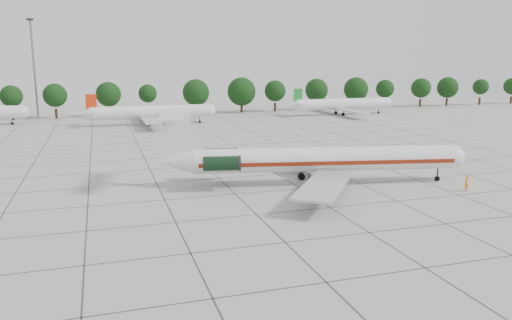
% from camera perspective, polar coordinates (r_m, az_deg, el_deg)
% --- Properties ---
extents(ground, '(260.00, 260.00, 0.00)m').
position_cam_1_polar(ground, '(56.98, -2.37, -3.92)').
color(ground, '#A6A69F').
rests_on(ground, ground).
extents(apron_joints, '(170.00, 170.00, 0.02)m').
position_cam_1_polar(apron_joints, '(71.16, -5.53, -0.85)').
color(apron_joints, '#383838').
rests_on(apron_joints, ground).
extents(main_airliner, '(37.67, 29.30, 8.92)m').
position_cam_1_polar(main_airliner, '(61.05, 6.18, 0.10)').
color(main_airliner, silver).
rests_on(main_airliner, ground).
extents(ground_crew, '(0.79, 0.76, 1.81)m').
position_cam_1_polar(ground_crew, '(62.93, 22.91, -2.50)').
color(ground_crew, orange).
rests_on(ground_crew, ground).
extents(bg_airliner_c, '(28.24, 27.20, 7.40)m').
position_cam_1_polar(bg_airliner_c, '(119.51, -11.87, 5.36)').
color(bg_airliner_c, silver).
rests_on(bg_airliner_c, ground).
extents(bg_airliner_d, '(28.24, 27.20, 7.40)m').
position_cam_1_polar(bg_airliner_d, '(140.13, 9.85, 6.30)').
color(bg_airliner_d, silver).
rests_on(bg_airliner_d, ground).
extents(tree_line, '(249.86, 8.44, 10.22)m').
position_cam_1_polar(tree_line, '(138.39, -16.51, 7.21)').
color(tree_line, '#332114').
rests_on(tree_line, ground).
extents(floodlight_mast, '(1.60, 1.60, 25.45)m').
position_cam_1_polar(floodlight_mast, '(145.92, -24.07, 10.16)').
color(floodlight_mast, slate).
rests_on(floodlight_mast, ground).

